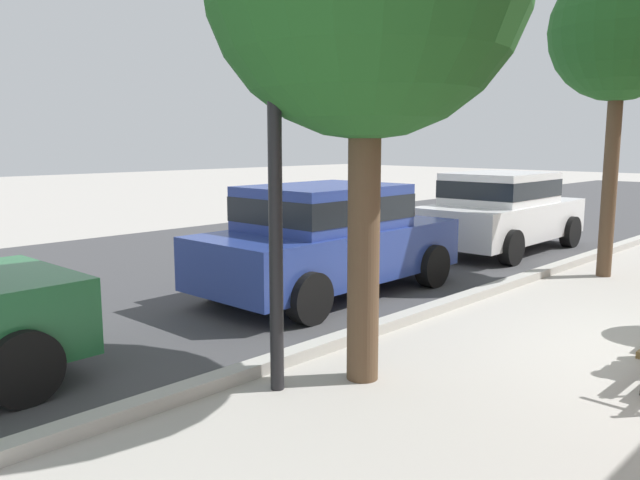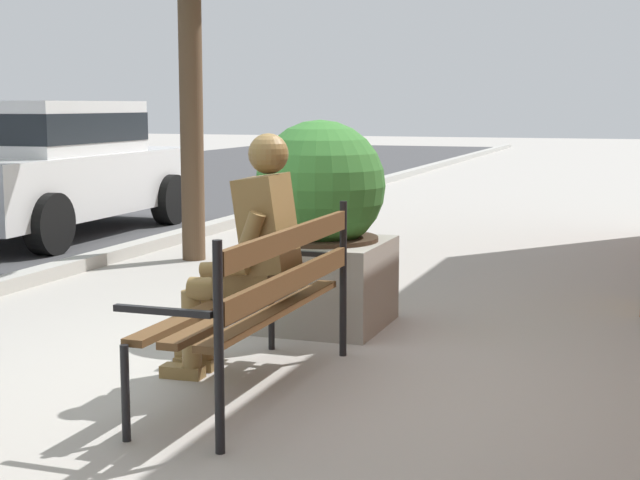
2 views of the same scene
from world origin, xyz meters
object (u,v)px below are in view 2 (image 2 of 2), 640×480
at_px(park_bench, 262,293).
at_px(concrete_planter, 320,225).
at_px(parked_car_white, 48,164).
at_px(bronze_statue_seated, 244,260).

distance_m(park_bench, concrete_planter, 1.63).
bearing_deg(parked_car_white, concrete_planter, -126.42).
bearing_deg(park_bench, parked_car_white, 43.94).
height_order(park_bench, concrete_planter, concrete_planter).
relative_size(concrete_planter, parked_car_white, 0.34).
bearing_deg(concrete_planter, parked_car_white, 53.58).
relative_size(bronze_statue_seated, parked_car_white, 0.33).
distance_m(concrete_planter, parked_car_white, 5.61).
bearing_deg(park_bench, bronze_statue_seated, 40.54).
xyz_separation_m(bronze_statue_seated, concrete_planter, (1.35, 0.03, 0.04)).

